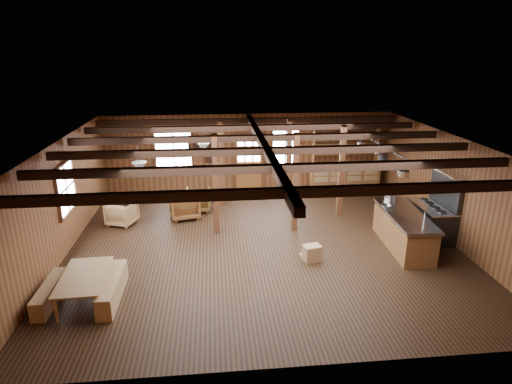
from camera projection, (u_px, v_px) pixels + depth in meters
room at (264, 196)px, 10.79m from camera, size 10.04×9.04×2.84m
ceiling_joists at (263, 145)px, 10.54m from camera, size 9.80×8.82×0.18m
timber_posts at (273, 172)px, 12.80m from camera, size 3.95×2.35×2.80m
back_door at (249, 168)px, 15.15m from camera, size 1.02×0.08×2.15m
window_back_left at (173, 150)px, 14.68m from camera, size 1.32×0.06×1.32m
window_back_right at (286, 148)px, 15.05m from camera, size 1.02×0.06×1.32m
window_left at (65, 188)px, 10.72m from camera, size 0.14×1.24×1.32m
notice_boards at (206, 148)px, 14.77m from camera, size 1.08×0.03×0.90m
back_counter at (344, 175)px, 15.33m from camera, size 2.55×0.60×2.45m
pendant_lamps at (175, 156)px, 11.24m from camera, size 1.86×2.36×0.66m
pot_rack at (384, 158)px, 10.98m from camera, size 0.38×3.00×0.44m
kitchen_island at (403, 230)px, 11.05m from camera, size 1.01×2.54×1.20m
step_stool at (312, 253)px, 10.41m from camera, size 0.52×0.42×0.41m
commercial_range at (433, 216)px, 11.60m from camera, size 0.80×1.56×1.92m
dining_table at (87, 288)px, 8.77m from camera, size 0.96×1.65×0.57m
bench_wall at (50, 293)px, 8.72m from camera, size 0.27×1.46×0.40m
bench_aisle at (112, 289)px, 8.83m from camera, size 0.32×1.69×0.47m
armchair_a at (184, 205)px, 12.99m from camera, size 1.00×1.02×0.79m
armchair_b at (198, 200)px, 13.59m from camera, size 0.79×0.81×0.70m
armchair_c at (122, 213)px, 12.53m from camera, size 0.94×0.96×0.68m
counter_pot at (390, 197)px, 11.79m from camera, size 0.30×0.30×0.18m
bowl at (386, 206)px, 11.31m from camera, size 0.28×0.28×0.06m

